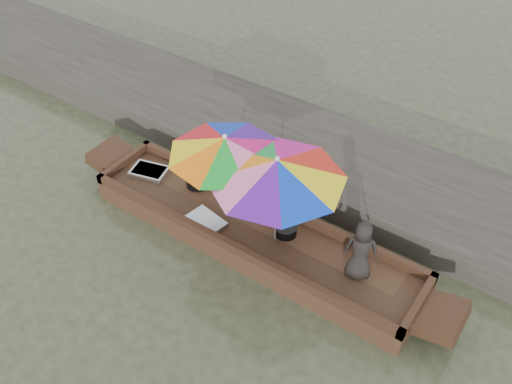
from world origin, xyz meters
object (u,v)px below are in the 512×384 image
Objects in this scene: boat_hull at (252,235)px; vendor at (361,250)px; tray_crayfish at (149,172)px; tray_scallop at (205,222)px; umbrella_bow at (226,178)px; charcoal_grill at (286,230)px; umbrella_stern at (276,200)px; cooking_pot at (197,181)px; supply_bag at (250,197)px.

vendor is at bearing 2.71° from boat_hull.
tray_scallop is (1.51, -0.40, -0.01)m from tray_crayfish.
umbrella_bow is at bearing -2.16° from tray_crayfish.
charcoal_grill is 0.72m from umbrella_stern.
tray_scallop is at bearing -155.86° from charcoal_grill.
cooking_pot is 0.22× the size of umbrella_bow.
umbrella_stern is at bearing -30.20° from supply_bag.
boat_hull is 0.58m from charcoal_grill.
charcoal_grill is (1.14, 0.51, 0.05)m from tray_scallop.
vendor reaches higher than cooking_pot.
umbrella_bow is at bearing 180.00° from umbrella_stern.
tray_crayfish is at bearing 177.84° from umbrella_bow.
cooking_pot is at bearing 160.77° from umbrella_bow.
supply_bag is (0.97, 0.14, 0.03)m from cooking_pot.
tray_crayfish is 0.31× the size of umbrella_stern.
umbrella_stern is at bearing 0.00° from boat_hull.
tray_crayfish reaches higher than tray_scallop.
umbrella_stern is (-0.08, -0.18, 0.70)m from charcoal_grill.
tray_scallop reaches higher than boat_hull.
tray_scallop is at bearing -152.93° from boat_hull.
cooking_pot is 0.37× the size of vendor.
cooking_pot is at bearing -171.80° from supply_bag.
umbrella_bow reaches higher than charcoal_grill.
umbrella_bow is 0.87× the size of umbrella_stern.
boat_hull is 1.37m from cooking_pot.
tray_scallop is 2.13× the size of supply_bag.
supply_bag is at bearing 149.80° from umbrella_stern.
charcoal_grill is 1.32m from vendor.
umbrella_bow is (-0.46, 0.00, 0.95)m from boat_hull.
umbrella_bow is (-0.12, -0.44, 0.65)m from supply_bag.
vendor is at bearing -4.40° from charcoal_grill.
umbrella_stern is (-1.32, -0.08, 0.29)m from vendor.
cooking_pot is 0.91m from tray_scallop.
vendor reaches higher than tray_scallop.
tray_crayfish is (-0.85, -0.23, -0.05)m from cooking_pot.
charcoal_grill is at bearing 20.01° from boat_hull.
umbrella_bow is at bearing -169.36° from charcoal_grill.
tray_crayfish is at bearing -164.71° from cooking_pot.
cooking_pot is at bearing 136.35° from tray_scallop.
supply_bag reaches higher than boat_hull.
umbrella_bow is at bearing 180.00° from boat_hull.
umbrella_stern is (2.57, -0.06, 0.73)m from tray_crayfish.
supply_bag is (-0.83, 0.26, 0.05)m from charcoal_grill.
charcoal_grill is at bearing -3.80° from cooking_pot.
umbrella_bow is (0.85, -0.30, 0.68)m from cooking_pot.
boat_hull is at bearing -159.99° from charcoal_grill.
cooking_pot is 1.30× the size of supply_bag.
vendor reaches higher than tray_crayfish.
charcoal_grill is (2.65, 0.11, 0.03)m from tray_crayfish.
supply_bag is (-0.34, 0.44, 0.30)m from boat_hull.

